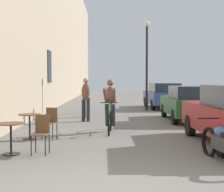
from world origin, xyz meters
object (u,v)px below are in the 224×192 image
cafe_table_near (11,132)px  parked_car_third (163,95)px  cafe_table_mid (30,121)px  parked_car_second (188,103)px  cafe_chair_near_toward_street (41,131)px  pedestrian_mid (86,95)px  street_lamp (147,54)px  pedestrian_near (86,97)px  cafe_chair_mid_toward_street (51,121)px  cyclist_on_bicycle (110,107)px

cafe_table_near → parked_car_third: size_ratio=0.17×
cafe_table_mid → parked_car_second: bearing=38.4°
cafe_chair_near_toward_street → cafe_table_near: bearing=-173.6°
cafe_table_near → parked_car_second: 8.45m
cafe_table_near → pedestrian_mid: (1.20, 7.82, 0.47)m
pedestrian_mid → street_lamp: 5.06m
cafe_table_near → cafe_chair_near_toward_street: 0.68m
cafe_table_near → cafe_chair_near_toward_street: (0.67, 0.08, -0.00)m
parked_car_second → pedestrian_mid: bearing=162.0°
cafe_table_near → parked_car_second: bearing=49.5°
cafe_table_near → pedestrian_near: size_ratio=0.41×
cafe_table_mid → street_lamp: size_ratio=0.15×
street_lamp → cafe_chair_mid_toward_street: bearing=-112.4°
cafe_table_near → parked_car_third: 13.73m
street_lamp → parked_car_third: 2.94m
cafe_table_mid → cyclist_on_bicycle: cyclist_on_bicycle is taller
cafe_chair_near_toward_street → cafe_table_mid: 2.09m
pedestrian_near → street_lamp: 6.19m
cafe_table_near → street_lamp: size_ratio=0.15×
parked_car_third → street_lamp: bearing=-128.8°
pedestrian_near → parked_car_third: size_ratio=0.41×
cafe_table_near → parked_car_second: (5.49, 6.42, 0.23)m
cafe_table_mid → pedestrian_mid: 5.93m
street_lamp → parked_car_second: (1.19, -4.79, -2.36)m
street_lamp → parked_car_second: bearing=-76.1°
parked_car_third → pedestrian_near: bearing=-123.0°
parked_car_second → parked_car_third: size_ratio=0.95×
pedestrian_near → parked_car_third: 7.60m
cyclist_on_bicycle → parked_car_third: 9.82m
pedestrian_near → pedestrian_mid: (-0.08, 1.58, -0.00)m
cafe_table_mid → pedestrian_mid: pedestrian_mid is taller
cafe_chair_near_toward_street → parked_car_second: parked_car_second is taller
cafe_chair_mid_toward_street → cyclist_on_bicycle: 2.11m
cafe_table_near → cafe_table_mid: bearing=91.2°
cafe_chair_near_toward_street → parked_car_third: bearing=69.3°
cafe_chair_near_toward_street → cyclist_on_bicycle: 3.61m
pedestrian_mid → parked_car_third: 6.39m
cafe_chair_near_toward_street → parked_car_second: bearing=52.8°
cafe_chair_near_toward_street → cafe_chair_mid_toward_street: same height
cafe_table_mid → cafe_chair_mid_toward_street: (0.58, 0.07, -0.00)m
cafe_chair_near_toward_street → parked_car_third: 13.41m
cafe_chair_near_toward_street → cafe_chair_mid_toward_street: size_ratio=1.00×
cyclist_on_bicycle → cafe_chair_mid_toward_street: bearing=-145.3°
pedestrian_near → parked_car_third: bearing=57.0°
cafe_table_near → parked_car_third: bearing=66.7°
cafe_table_near → street_lamp: bearing=69.0°
cafe_chair_mid_toward_street → pedestrian_mid: size_ratio=0.50×
cafe_chair_near_toward_street → cafe_table_mid: (-0.71, 1.97, 0.00)m
cafe_table_near → cyclist_on_bicycle: (2.26, 3.31, 0.29)m
cafe_table_mid → street_lamp: (4.34, 9.17, 2.59)m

